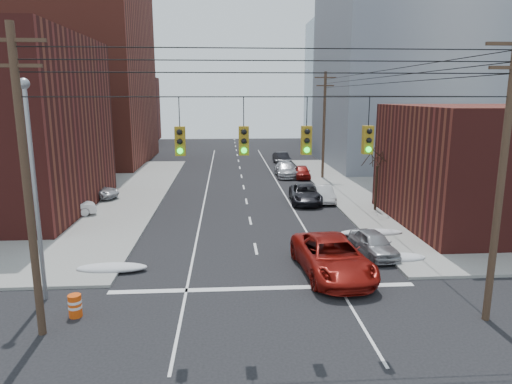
{
  "coord_description": "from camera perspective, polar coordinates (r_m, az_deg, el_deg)",
  "views": [
    {
      "loc": [
        -1.61,
        -12.9,
        8.66
      ],
      "look_at": [
        0.12,
        13.61,
        3.0
      ],
      "focal_mm": 32.0,
      "sensor_mm": 36.0,
      "label": 1
    }
  ],
  "objects": [
    {
      "name": "parked_car_d",
      "position": [
        49.43,
        3.76,
        2.81
      ],
      "size": [
        2.2,
        5.33,
        1.54
      ],
      "primitive_type": "imported",
      "rotation": [
        0.0,
        0.0,
        -0.01
      ],
      "color": "#A7A7AC",
      "rests_on": "ground"
    },
    {
      "name": "bare_tree",
      "position": [
        35.33,
        14.8,
        1.28
      ],
      "size": [
        2.09,
        2.2,
        4.93
      ],
      "color": "black",
      "rests_on": "ground"
    },
    {
      "name": "parked_car_b",
      "position": [
        38.11,
        8.48,
        -0.24
      ],
      "size": [
        1.44,
        3.97,
        1.3
      ],
      "primitive_type": "imported",
      "rotation": [
        0.0,
        0.0,
        -0.02
      ],
      "color": "silver",
      "rests_on": "ground"
    },
    {
      "name": "parked_car_e",
      "position": [
        48.69,
        5.78,
        2.52
      ],
      "size": [
        1.87,
        4.07,
        1.35
      ],
      "primitive_type": "imported",
      "rotation": [
        0.0,
        0.0,
        -0.07
      ],
      "color": "maroon",
      "rests_on": "ground"
    },
    {
      "name": "lot_car_a",
      "position": [
        35.35,
        -22.54,
        -1.77
      ],
      "size": [
        4.15,
        2.59,
        1.29
      ],
      "primitive_type": "imported",
      "rotation": [
        0.0,
        0.0,
        1.91
      ],
      "color": "silver",
      "rests_on": "sidewalk_nw"
    },
    {
      "name": "lot_car_b",
      "position": [
        40.68,
        -19.65,
        0.12
      ],
      "size": [
        4.88,
        3.67,
        1.23
      ],
      "primitive_type": "imported",
      "rotation": [
        0.0,
        0.0,
        1.15
      ],
      "color": "#A7A7AC",
      "rests_on": "sidewalk_nw"
    },
    {
      "name": "utility_pole_right",
      "position": [
        19.06,
        28.37,
        1.9
      ],
      "size": [
        2.2,
        0.28,
        11.0
      ],
      "color": "#473323",
      "rests_on": "ground"
    },
    {
      "name": "ground",
      "position": [
        15.62,
        3.03,
        -21.66
      ],
      "size": [
        160.0,
        160.0,
        0.0
      ],
      "primitive_type": "plane",
      "color": "black",
      "rests_on": "ground"
    },
    {
      "name": "building_office",
      "position": [
        61.72,
        19.43,
        14.93
      ],
      "size": [
        22.0,
        20.0,
        25.0
      ],
      "primitive_type": "cube",
      "color": "gray",
      "rests_on": "ground"
    },
    {
      "name": "snow_ne",
      "position": [
        25.58,
        17.29,
        -7.83
      ],
      "size": [
        3.0,
        1.08,
        0.42
      ],
      "primitive_type": "ellipsoid",
      "color": "silver",
      "rests_on": "ground"
    },
    {
      "name": "traffic_signals",
      "position": [
        16.03,
        2.41,
        6.68
      ],
      "size": [
        17.0,
        0.42,
        2.02
      ],
      "color": "black",
      "rests_on": "ground"
    },
    {
      "name": "snow_nw",
      "position": [
        24.17,
        -17.56,
        -9.02
      ],
      "size": [
        3.5,
        1.08,
        0.42
      ],
      "primitive_type": "ellipsoid",
      "color": "silver",
      "rests_on": "ground"
    },
    {
      "name": "lot_car_d",
      "position": [
        42.84,
        -28.27,
        0.12
      ],
      "size": [
        4.47,
        2.14,
        1.47
      ],
      "primitive_type": "imported",
      "rotation": [
        0.0,
        0.0,
        1.48
      ],
      "color": "silver",
      "rests_on": "sidewalk_nw"
    },
    {
      "name": "building_brick_far",
      "position": [
        90.3,
        -19.71,
        9.64
      ],
      "size": [
        22.0,
        18.0,
        12.0
      ],
      "primitive_type": "cube",
      "color": "#521C18",
      "rests_on": "ground"
    },
    {
      "name": "parked_car_a",
      "position": [
        26.01,
        14.48,
        -6.24
      ],
      "size": [
        2.13,
        4.16,
        1.36
      ],
      "primitive_type": "imported",
      "rotation": [
        0.0,
        0.0,
        0.14
      ],
      "color": "#9E9FA3",
      "rests_on": "ground"
    },
    {
      "name": "construction_barrel",
      "position": [
        19.99,
        -21.68,
        -13.05
      ],
      "size": [
        0.65,
        0.65,
        0.92
      ],
      "rotation": [
        0.0,
        0.0,
        -0.29
      ],
      "color": "#DD460B",
      "rests_on": "ground"
    },
    {
      "name": "building_brick_tall",
      "position": [
        65.19,
        -24.91,
        16.53
      ],
      "size": [
        24.0,
        20.0,
        30.0
      ],
      "primitive_type": "cube",
      "color": "maroon",
      "rests_on": "ground"
    },
    {
      "name": "street_light",
      "position": [
        20.71,
        -26.09,
        2.14
      ],
      "size": [
        0.44,
        0.44,
        9.32
      ],
      "color": "gray",
      "rests_on": "ground"
    },
    {
      "name": "building_glass",
      "position": [
        86.8,
        13.79,
        13.23
      ],
      "size": [
        20.0,
        18.0,
        22.0
      ],
      "primitive_type": "cube",
      "color": "gray",
      "rests_on": "ground"
    },
    {
      "name": "snow_east_far",
      "position": [
        29.6,
        14.2,
        -4.94
      ],
      "size": [
        4.0,
        1.08,
        0.42
      ],
      "primitive_type": "ellipsoid",
      "color": "silver",
      "rests_on": "ground"
    },
    {
      "name": "red_pickup",
      "position": [
        22.87,
        9.5,
        -7.98
      ],
      "size": [
        3.49,
        6.69,
        1.8
      ],
      "primitive_type": "imported",
      "rotation": [
        0.0,
        0.0,
        0.08
      ],
      "color": "maroon",
      "rests_on": "ground"
    },
    {
      "name": "utility_pole_left",
      "position": [
        17.56,
        -26.78,
        1.31
      ],
      "size": [
        2.2,
        0.28,
        11.0
      ],
      "color": "#473323",
      "rests_on": "ground"
    },
    {
      "name": "utility_pole_far",
      "position": [
        48.06,
        8.5,
        8.46
      ],
      "size": [
        2.2,
        0.28,
        11.0
      ],
      "color": "#473323",
      "rests_on": "ground"
    },
    {
      "name": "parked_car_c",
      "position": [
        37.55,
        6.17,
        -0.25
      ],
      "size": [
        2.76,
        5.36,
        1.45
      ],
      "primitive_type": "imported",
      "rotation": [
        0.0,
        0.0,
        -0.07
      ],
      "color": "black",
      "rests_on": "ground"
    },
    {
      "name": "parked_car_f",
      "position": [
        58.65,
        3.24,
        4.23
      ],
      "size": [
        2.05,
        4.59,
        1.46
      ],
      "primitive_type": "imported",
      "rotation": [
        0.0,
        0.0,
        0.11
      ],
      "color": "black",
      "rests_on": "ground"
    },
    {
      "name": "lot_car_c",
      "position": [
        40.77,
        -28.32,
        -0.47
      ],
      "size": [
        5.13,
        2.84,
        1.41
      ],
      "primitive_type": "imported",
      "rotation": [
        0.0,
        0.0,
        1.76
      ],
      "color": "black",
      "rests_on": "sidewalk_nw"
    }
  ]
}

